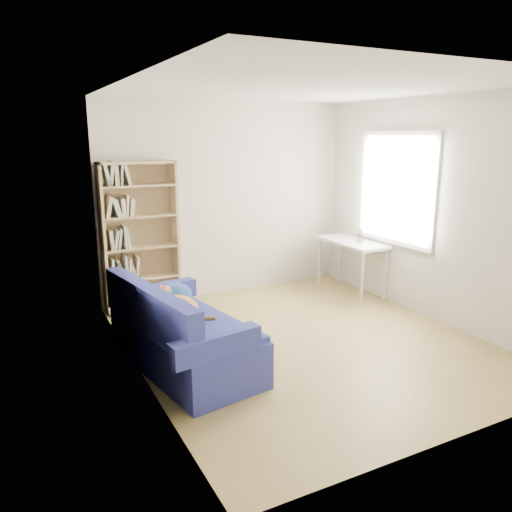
% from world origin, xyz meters
% --- Properties ---
extents(ground, '(4.00, 4.00, 0.00)m').
position_xyz_m(ground, '(0.00, 0.00, 0.00)').
color(ground, olive).
rests_on(ground, ground).
extents(room_shell, '(3.54, 4.04, 2.62)m').
position_xyz_m(room_shell, '(0.10, 0.03, 1.64)').
color(room_shell, silver).
rests_on(room_shell, ground).
extents(sofa, '(1.08, 1.83, 0.84)m').
position_xyz_m(sofa, '(-1.36, 0.04, 0.32)').
color(sofa, navy).
rests_on(sofa, ground).
extents(bookshelf, '(0.93, 0.29, 1.86)m').
position_xyz_m(bookshelf, '(-1.25, 1.84, 0.86)').
color(bookshelf, tan).
rests_on(bookshelf, ground).
extents(desk, '(0.49, 1.08, 0.75)m').
position_xyz_m(desk, '(1.48, 1.15, 0.66)').
color(desk, white).
rests_on(desk, ground).
extents(pen_cup, '(0.09, 0.09, 0.18)m').
position_xyz_m(pen_cup, '(1.53, 1.03, 0.82)').
color(pen_cup, white).
rests_on(pen_cup, desk).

